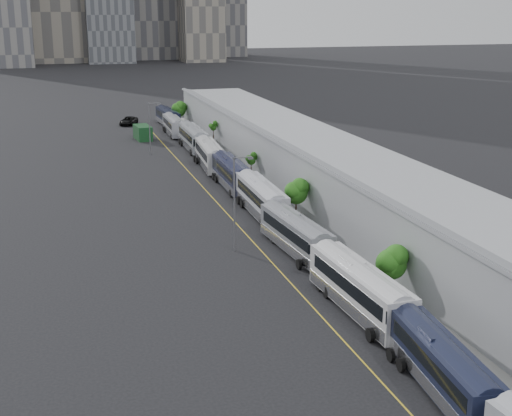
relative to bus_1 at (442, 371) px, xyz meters
name	(u,v)px	position (x,y,z in m)	size (l,w,h in m)	color
sidewalk	(339,228)	(7.40, 34.22, -1.45)	(10.00, 170.00, 0.12)	gray
lane_line	(248,237)	(-3.10, 34.22, -1.50)	(0.12, 160.00, 0.02)	gold
depot	(373,195)	(11.39, 34.22, 2.01)	(12.45, 160.40, 7.20)	gray
bus_1	(442,371)	(0.00, 0.00, 0.00)	(3.58, 12.41, 3.58)	black
bus_2	(360,293)	(0.09, 12.80, 0.20)	(3.33, 13.94, 4.05)	silver
bus_3	(296,237)	(0.08, 28.13, 0.09)	(3.47, 13.08, 3.78)	slate
bus_4	(261,201)	(0.66, 41.86, 0.20)	(3.08, 13.89, 4.04)	silver
bus_5	(232,176)	(0.61, 55.58, 0.15)	(2.99, 13.49, 3.93)	#161932
bus_6	(210,157)	(0.54, 68.47, 0.16)	(3.65, 13.64, 3.94)	silver
bus_7	(193,140)	(1.02, 83.54, 0.20)	(3.06, 13.82, 4.03)	gray
bus_8	(174,127)	(0.40, 98.97, 0.00)	(2.76, 12.30, 3.58)	#9899A1
bus_9	(168,119)	(1.15, 109.83, 0.01)	(3.17, 12.44, 3.60)	black
tree_1	(391,260)	(3.88, 14.93, 1.90)	(2.64, 2.64, 4.73)	black
tree_2	(296,189)	(3.86, 38.66, 2.16)	(2.67, 2.67, 5.01)	black
tree_3	(251,160)	(4.56, 59.66, 1.34)	(1.27, 1.27, 3.55)	black
tree_4	(213,127)	(4.64, 83.55, 2.18)	(1.12, 1.12, 4.40)	black
tree_5	(179,108)	(3.74, 111.15, 1.97)	(2.92, 2.92, 4.94)	black
street_lamp_near	(236,198)	(-5.48, 30.29, 4.03)	(2.04, 0.22, 9.68)	#59595E
street_lamp_far	(151,125)	(-6.47, 81.36, 3.48)	(2.04, 0.22, 8.62)	#59595E
shipping_container	(143,133)	(-5.99, 95.57, -0.20)	(2.55, 5.46, 2.62)	#113819
suv	(129,121)	(-6.51, 113.60, -0.67)	(2.79, 6.06, 1.68)	black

